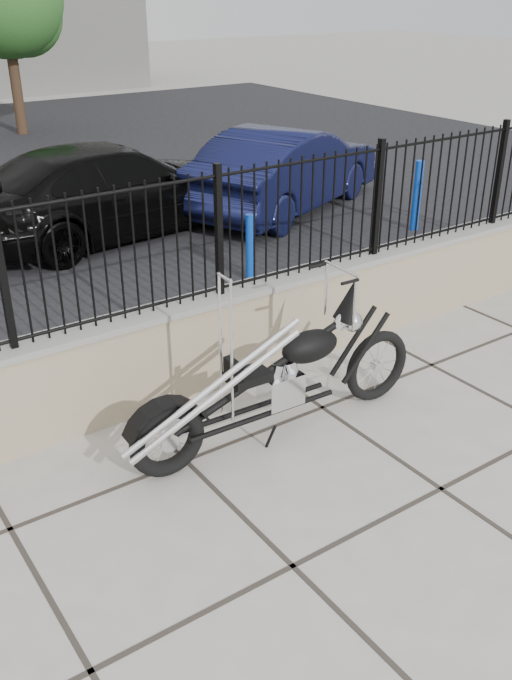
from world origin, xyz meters
name	(u,v)px	position (x,y,z in m)	size (l,w,h in m)	color
ground_plane	(293,566)	(0.00, 0.00, 0.00)	(90.00, 90.00, 0.00)	#99968E
retaining_wall	(130,365)	(0.00, 2.50, 0.48)	(14.00, 0.36, 0.96)	gray
iron_fence	(120,254)	(0.00, 2.50, 1.56)	(14.00, 0.08, 1.20)	black
chopper_motorcycle	(276,353)	(0.85, 1.38, 0.83)	(2.78, 0.49, 1.67)	black
car_black	(111,190)	(2.14, 7.56, 0.72)	(2.01, 4.94, 1.43)	black
car_blue	(286,169)	(5.24, 7.08, 0.73)	(1.54, 4.40, 1.45)	#0E1134
bollard_b	(250,247)	(2.81, 4.65, 0.45)	(0.11, 0.11, 0.91)	#0E25D2
bollard_c	(417,196)	(6.27, 4.94, 0.56)	(0.14, 0.14, 1.13)	#0B44AB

